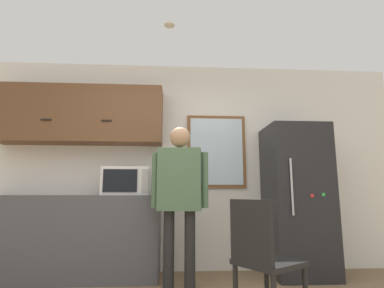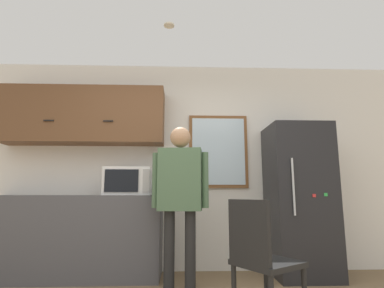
% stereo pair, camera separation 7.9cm
% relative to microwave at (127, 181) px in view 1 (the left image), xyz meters
% --- Properties ---
extents(back_wall, '(6.00, 0.06, 2.70)m').
position_rel_microwave_xyz_m(back_wall, '(0.57, 0.33, 0.25)').
color(back_wall, white).
rests_on(back_wall, ground_plane).
extents(counter, '(2.03, 0.58, 0.94)m').
position_rel_microwave_xyz_m(counter, '(-0.62, 0.01, -0.63)').
color(counter, '#4C4C51').
rests_on(counter, ground_plane).
extents(upper_cabinets, '(2.03, 0.37, 0.72)m').
position_rel_microwave_xyz_m(upper_cabinets, '(-0.62, 0.12, 0.83)').
color(upper_cabinets, brown).
extents(microwave, '(0.54, 0.39, 0.33)m').
position_rel_microwave_xyz_m(microwave, '(0.00, 0.00, 0.00)').
color(microwave, white).
rests_on(microwave, counter).
extents(person, '(0.59, 0.27, 1.66)m').
position_rel_microwave_xyz_m(person, '(0.62, -0.47, -0.08)').
color(person, black).
rests_on(person, ground_plane).
extents(refrigerator, '(0.70, 0.68, 1.78)m').
position_rel_microwave_xyz_m(refrigerator, '(2.05, -0.03, -0.21)').
color(refrigerator, '#232326').
rests_on(refrigerator, ground_plane).
extents(chair, '(0.60, 0.60, 0.91)m').
position_rel_microwave_xyz_m(chair, '(1.23, -1.26, -0.60)').
color(chair, black).
rests_on(chair, ground_plane).
extents(window, '(0.78, 0.05, 0.97)m').
position_rel_microwave_xyz_m(window, '(1.12, 0.28, 0.41)').
color(window, brown).
extents(ceiling_light, '(0.11, 0.11, 0.01)m').
position_rel_microwave_xyz_m(ceiling_light, '(0.49, -0.77, 1.58)').
color(ceiling_light, white).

